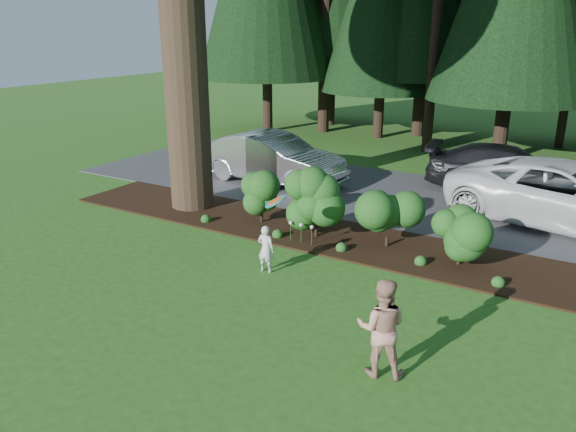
% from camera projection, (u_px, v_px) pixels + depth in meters
% --- Properties ---
extents(ground, '(80.00, 80.00, 0.00)m').
position_uv_depth(ground, '(257.00, 284.00, 11.85)').
color(ground, '#255418').
rests_on(ground, ground).
extents(mulch_bed, '(16.00, 2.50, 0.05)m').
position_uv_depth(mulch_bed, '(327.00, 235.00, 14.48)').
color(mulch_bed, black).
rests_on(mulch_bed, ground).
extents(driveway, '(22.00, 6.00, 0.03)m').
position_uv_depth(driveway, '(388.00, 195.00, 17.93)').
color(driveway, '#38383A').
rests_on(driveway, ground).
extents(shrub_row, '(6.53, 1.60, 1.61)m').
position_uv_depth(shrub_row, '(354.00, 213.00, 13.76)').
color(shrub_row, '#174C19').
rests_on(shrub_row, ground).
extents(lily_cluster, '(0.69, 0.09, 0.57)m').
position_uv_depth(lily_cluster, '(301.00, 226.00, 13.78)').
color(lily_cluster, '#174C19').
rests_on(lily_cluster, ground).
extents(car_silver_wagon, '(5.18, 2.07, 1.67)m').
position_uv_depth(car_silver_wagon, '(273.00, 158.00, 19.06)').
color(car_silver_wagon, silver).
rests_on(car_silver_wagon, driveway).
extents(car_white_suv, '(6.56, 3.88, 1.71)m').
position_uv_depth(car_white_suv, '(567.00, 195.00, 14.90)').
color(car_white_suv, silver).
rests_on(car_white_suv, driveway).
extents(car_dark_suv, '(5.29, 2.72, 1.47)m').
position_uv_depth(car_dark_suv, '(507.00, 169.00, 18.04)').
color(car_dark_suv, black).
rests_on(car_dark_suv, driveway).
extents(child, '(0.41, 0.28, 1.08)m').
position_uv_depth(child, '(266.00, 249.00, 12.26)').
color(child, silver).
rests_on(child, ground).
extents(adult, '(0.94, 0.84, 1.61)m').
position_uv_depth(adult, '(381.00, 328.00, 8.56)').
color(adult, '#A53316').
rests_on(adult, ground).
extents(frisbee, '(0.50, 0.49, 0.32)m').
position_uv_depth(frisbee, '(275.00, 201.00, 11.86)').
color(frisbee, teal).
rests_on(frisbee, ground).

